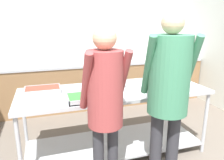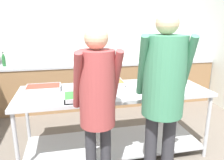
% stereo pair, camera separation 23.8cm
% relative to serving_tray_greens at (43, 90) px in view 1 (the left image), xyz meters
% --- Properties ---
extents(wall_rear, '(4.83, 0.06, 2.65)m').
position_rel_serving_tray_greens_xyz_m(wall_rear, '(1.00, 1.93, 0.43)').
color(wall_rear, silver).
rests_on(wall_rear, ground_plane).
extents(back_counter, '(4.67, 0.65, 0.90)m').
position_rel_serving_tray_greens_xyz_m(back_counter, '(1.00, 1.56, -0.45)').
color(back_counter, olive).
rests_on(back_counter, ground_plane).
extents(serving_counter, '(2.35, 0.85, 0.87)m').
position_rel_serving_tray_greens_xyz_m(serving_counter, '(0.86, -0.18, -0.31)').
color(serving_counter, '#ADAFB5').
rests_on(serving_counter, ground_plane).
extents(serving_tray_greens, '(0.42, 0.27, 0.05)m').
position_rel_serving_tray_greens_xyz_m(serving_tray_greens, '(0.00, 0.00, 0.00)').
color(serving_tray_greens, '#ADAFB5').
rests_on(serving_tray_greens, serving_counter).
extents(serving_tray_roast, '(0.38, 0.30, 0.05)m').
position_rel_serving_tray_greens_xyz_m(serving_tray_roast, '(0.44, -0.43, 0.00)').
color(serving_tray_roast, '#ADAFB5').
rests_on(serving_tray_roast, serving_counter).
extents(serving_tray_vegetables, '(0.38, 0.32, 0.05)m').
position_rel_serving_tray_greens_xyz_m(serving_tray_vegetables, '(0.85, 0.05, 0.00)').
color(serving_tray_vegetables, '#ADAFB5').
rests_on(serving_tray_vegetables, serving_counter).
extents(plate_stack, '(0.22, 0.22, 0.05)m').
position_rel_serving_tray_greens_xyz_m(plate_stack, '(1.19, -0.19, -0.00)').
color(plate_stack, white).
rests_on(plate_stack, serving_counter).
extents(sauce_pan, '(0.38, 0.24, 0.10)m').
position_rel_serving_tray_greens_xyz_m(sauce_pan, '(1.53, 0.02, 0.03)').
color(sauce_pan, '#ADAFB5').
rests_on(sauce_pan, serving_counter).
extents(broccoli_bowl, '(0.18, 0.18, 0.09)m').
position_rel_serving_tray_greens_xyz_m(broccoli_bowl, '(1.84, -0.09, 0.01)').
color(broccoli_bowl, silver).
rests_on(broccoli_bowl, serving_counter).
extents(guest_serving_left, '(0.55, 0.44, 1.80)m').
position_rel_serving_tray_greens_xyz_m(guest_serving_left, '(1.18, -0.90, 0.21)').
color(guest_serving_left, '#2D2D33').
rests_on(guest_serving_left, ground_plane).
extents(guest_serving_right, '(0.44, 0.34, 1.68)m').
position_rel_serving_tray_greens_xyz_m(guest_serving_right, '(0.55, -0.86, 0.15)').
color(guest_serving_right, '#2D2D33').
rests_on(guest_serving_right, ground_plane).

